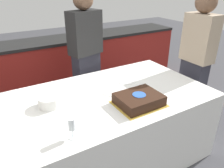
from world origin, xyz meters
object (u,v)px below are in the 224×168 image
plate_stack (50,101)px  wine_glass (72,125)px  cake (139,100)px  person_seated_right (196,61)px  person_cutting_cake (86,58)px

plate_stack → wine_glass: size_ratio=1.25×
cake → person_seated_right: (1.04, 0.29, 0.07)m
plate_stack → person_cutting_cake: person_cutting_cake is taller
wine_glass → person_cutting_cake: (0.65, 1.19, 0.01)m
plate_stack → wine_glass: (0.01, -0.49, 0.06)m
cake → person_seated_right: 1.08m
cake → person_cutting_cake: bearing=90.0°
plate_stack → person_cutting_cake: (0.66, 0.70, 0.07)m
plate_stack → person_seated_right: (1.71, -0.08, 0.07)m
wine_glass → plate_stack: bearing=91.2°
cake → wine_glass: size_ratio=2.64×
person_cutting_cake → plate_stack: bearing=32.5°
wine_glass → person_seated_right: person_seated_right is taller
person_cutting_cake → person_seated_right: 1.30m
person_cutting_cake → cake: bearing=75.9°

